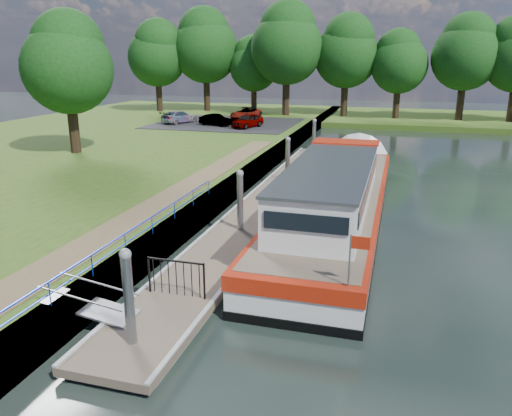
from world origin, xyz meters
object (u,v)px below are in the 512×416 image
(car_c, at_px, (180,117))
(car_d, at_px, (246,114))
(barge, at_px, (338,197))
(car_b, at_px, (216,120))
(pontoon, at_px, (268,205))
(car_a, at_px, (247,121))

(car_c, bearing_deg, car_d, -119.54)
(barge, xyz_separation_m, car_c, (-19.18, 24.62, 0.35))
(car_b, distance_m, car_d, 5.51)
(pontoon, xyz_separation_m, car_a, (-7.92, 22.43, 1.29))
(pontoon, bearing_deg, car_a, 109.44)
(car_a, height_order, car_c, car_a)
(barge, height_order, car_d, barge)
(car_c, bearing_deg, barge, 150.95)
(pontoon, distance_m, car_d, 29.91)
(pontoon, bearing_deg, barge, -12.30)
(barge, height_order, car_a, barge)
(barge, bearing_deg, car_a, 116.38)
(car_d, bearing_deg, car_a, -65.24)
(car_c, bearing_deg, car_a, -167.35)
(pontoon, relative_size, car_c, 7.21)
(car_b, bearing_deg, barge, -130.55)
(pontoon, relative_size, car_b, 8.85)
(car_b, height_order, car_c, car_c)
(barge, height_order, car_c, barge)
(car_a, distance_m, car_d, 6.10)
(car_b, bearing_deg, car_d, 2.08)
(pontoon, height_order, car_b, car_b)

